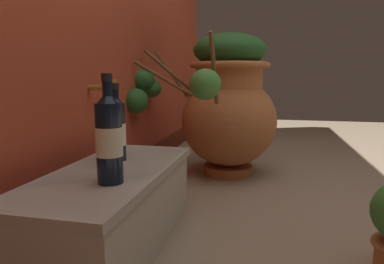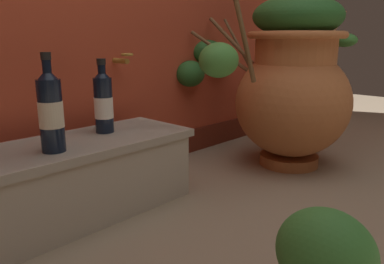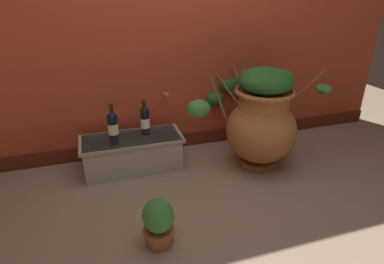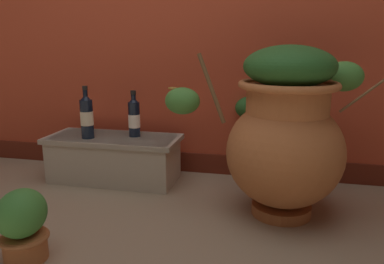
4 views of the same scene
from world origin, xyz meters
name	(u,v)px [view 2 (image 2 of 4)]	position (x,y,z in m)	size (l,w,h in m)	color
ground_plane	(347,245)	(0.00, 0.00, 0.00)	(7.00, 7.00, 0.00)	gray
terracotta_urn	(289,83)	(0.59, 0.58, 0.43)	(1.25, 0.90, 0.86)	#B26638
stone_ledge	(84,173)	(-0.45, 0.83, 0.16)	(0.84, 0.36, 0.29)	beige
wine_bottle_left	(51,109)	(-0.59, 0.77, 0.43)	(0.08, 0.08, 0.33)	black
wine_bottle_middle	(103,101)	(-0.32, 0.88, 0.42)	(0.07, 0.07, 0.29)	black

